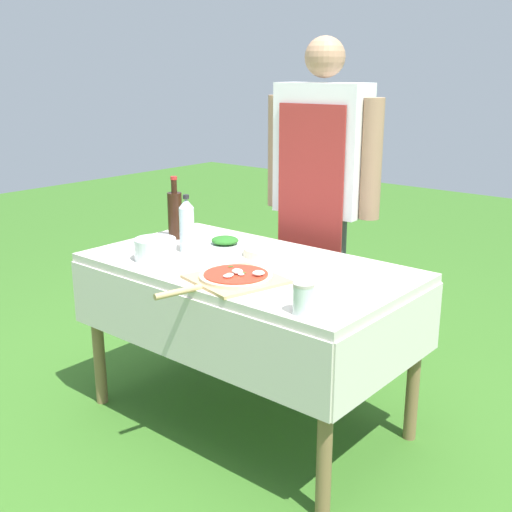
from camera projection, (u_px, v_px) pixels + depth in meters
ground_plane at (248, 418)px, 2.89m from camera, size 12.00×12.00×0.00m
prep_table at (247, 285)px, 2.72m from camera, size 1.40×0.79×0.73m
person_cook at (321, 183)px, 3.14m from camera, size 0.62×0.23×1.67m
pizza_on_peel at (234, 278)px, 2.45m from camera, size 0.38×0.53×0.05m
oil_bottle at (175, 214)px, 3.06m from camera, size 0.07×0.07×0.30m
water_bottle at (187, 225)px, 2.83m from camera, size 0.07×0.07×0.26m
herb_container at (225, 241)px, 2.96m from camera, size 0.17×0.17×0.04m
mixing_tub at (155, 249)px, 2.72m from camera, size 0.18×0.18×0.09m
plate_stack at (269, 251)px, 2.80m from camera, size 0.22×0.22×0.03m
sauce_jar at (304, 300)px, 2.12m from camera, size 0.07×0.07×0.11m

